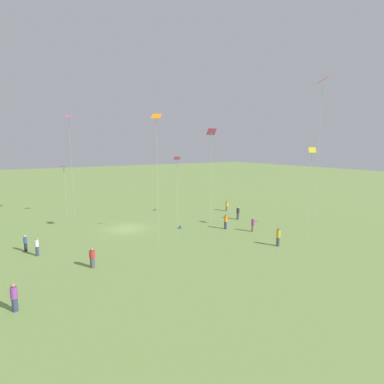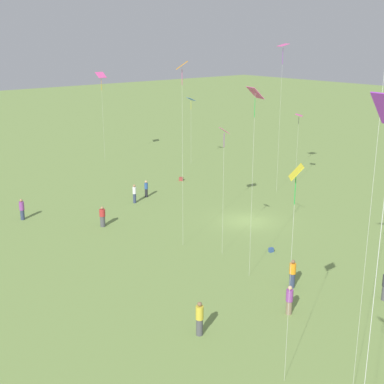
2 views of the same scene
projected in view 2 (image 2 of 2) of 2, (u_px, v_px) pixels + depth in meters
The scene contains 18 objects.
ground_plane at pixel (248, 221), 44.67m from camera, with size 240.00×240.00×0.00m, color #7A994C.
person_1 at pixel (22, 209), 44.79m from camera, with size 0.57×0.57×1.81m.
person_2 at pixel (134, 194), 49.27m from camera, with size 0.47×0.47×1.77m.
person_4 at pixel (102, 217), 43.20m from camera, with size 0.60×0.60×1.71m.
person_5 at pixel (289, 300), 29.62m from camera, with size 0.52×0.52×1.72m.
person_6 at pixel (200, 319), 27.51m from camera, with size 0.51×0.51×1.89m.
person_7 at pixel (292, 274), 32.73m from camera, with size 0.48×0.48×1.84m.
person_8 at pixel (146, 189), 51.05m from camera, with size 0.40×0.40×1.64m.
kite_0 at pixel (182, 74), 36.00m from camera, with size 1.20×1.18×13.29m.
kite_1 at pixel (299, 118), 53.61m from camera, with size 0.97×0.98×7.35m.
kite_2 at pixel (191, 101), 62.50m from camera, with size 0.93×0.88×7.91m.
kite_3 at pixel (283, 53), 49.35m from camera, with size 1.13×1.12×14.19m.
kite_4 at pixel (101, 78), 63.26m from camera, with size 0.94×1.13×10.72m.
kite_7 at pixel (296, 184), 21.52m from camera, with size 0.89×0.87×10.00m.
kite_8 at pixel (255, 100), 31.41m from camera, with size 1.14×0.96×12.06m.
kite_9 at pixel (224, 138), 35.70m from camera, with size 0.82×0.77×9.04m.
picnic_bag_0 at pixel (271, 250), 38.30m from camera, with size 0.33×0.38×0.31m.
picnic_bag_1 at pixel (181, 179), 56.97m from camera, with size 0.51×0.49×0.39m.
Camera 2 is at (-29.42, 30.54, 15.00)m, focal length 50.00 mm.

